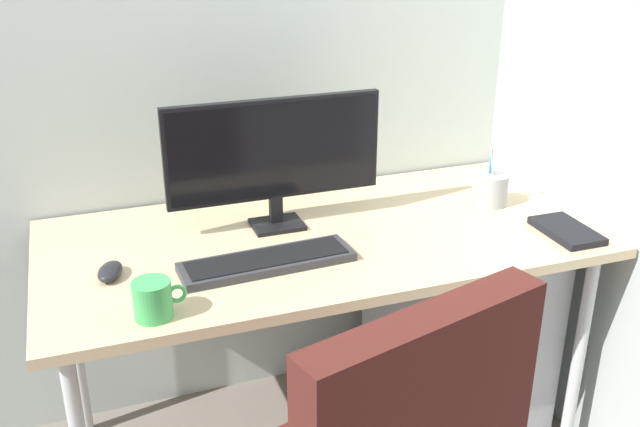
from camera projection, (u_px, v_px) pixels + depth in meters
name	position (u px, v px, depth m)	size (l,w,h in m)	color
desk	(321.00, 251.00, 2.09)	(1.58, 0.76, 0.75)	#D1B78C
filing_cabinet	(456.00, 329.00, 2.38)	(0.44, 0.54, 0.66)	#9EA0A5
monitor	(275.00, 153.00, 2.04)	(0.63, 0.12, 0.38)	black
keyboard	(267.00, 262.00, 1.89)	(0.46, 0.16, 0.03)	#333338
mouse	(110.00, 271.00, 1.83)	(0.06, 0.10, 0.03)	black
pen_holder	(493.00, 189.00, 2.26)	(0.09, 0.09, 0.19)	#9EA0A5
notebook	(567.00, 231.00, 2.07)	(0.12, 0.21, 0.02)	black
coffee_mug	(153.00, 299.00, 1.64)	(0.12, 0.09, 0.09)	#3FAD59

